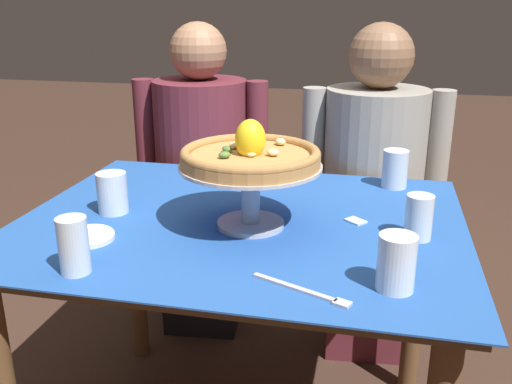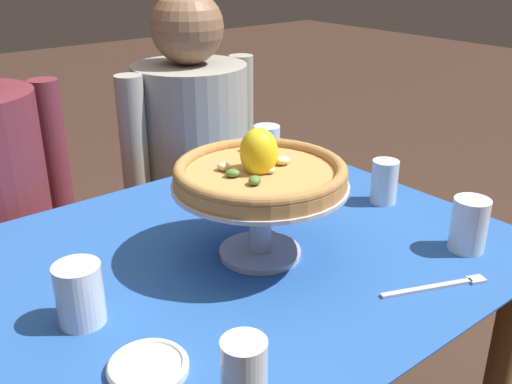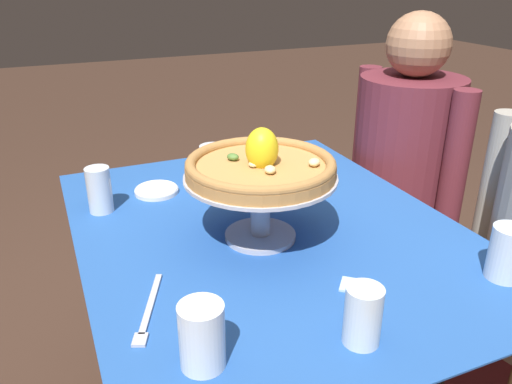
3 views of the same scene
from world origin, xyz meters
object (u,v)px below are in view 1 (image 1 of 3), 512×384
at_px(diner_left, 203,185).
at_px(diner_right, 371,198).
at_px(water_glass_back_right, 395,171).
at_px(water_glass_front_right, 396,266).
at_px(side_plate, 88,236).
at_px(sugar_packet, 356,221).
at_px(pizza_stand, 251,184).
at_px(pizza, 250,155).
at_px(dinner_fork, 305,291).
at_px(water_glass_front_left, 74,248).
at_px(water_glass_side_left, 112,195).
at_px(water_glass_side_right, 419,220).

xyz_separation_m(diner_left, diner_right, (0.64, -0.02, 0.00)).
relative_size(water_glass_back_right, diner_right, 0.10).
xyz_separation_m(water_glass_front_right, side_plate, (-0.70, 0.09, -0.04)).
height_order(side_plate, diner_right, diner_right).
bearing_deg(diner_left, diner_right, -2.01).
xyz_separation_m(water_glass_front_right, diner_left, (-0.70, 0.96, -0.20)).
relative_size(sugar_packet, diner_left, 0.04).
xyz_separation_m(pizza_stand, sugar_packet, (0.25, 0.08, -0.11)).
bearing_deg(pizza, dinner_fork, -59.59).
relative_size(dinner_fork, diner_left, 0.17).
height_order(dinner_fork, diner_left, diner_left).
distance_m(pizza, water_glass_back_right, 0.54).
height_order(water_glass_front_left, sugar_packet, water_glass_front_left).
height_order(water_glass_side_left, diner_left, diner_left).
bearing_deg(dinner_fork, diner_left, 117.95).
relative_size(pizza_stand, diner_right, 0.29).
distance_m(pizza, side_plate, 0.43).
xyz_separation_m(pizza_stand, side_plate, (-0.35, -0.17, -0.10)).
relative_size(water_glass_front_right, diner_right, 0.10).
xyz_separation_m(water_glass_side_left, sugar_packet, (0.63, 0.07, -0.05)).
bearing_deg(sugar_packet, pizza_stand, -161.64).
height_order(water_glass_front_right, water_glass_side_left, water_glass_front_right).
xyz_separation_m(water_glass_front_right, diner_right, (-0.06, 0.94, -0.19)).
bearing_deg(dinner_fork, water_glass_front_right, 17.50).
xyz_separation_m(pizza, side_plate, (-0.35, -0.17, -0.18)).
relative_size(water_glass_front_right, water_glass_side_left, 1.04).
height_order(water_glass_side_left, sugar_packet, water_glass_side_left).
bearing_deg(diner_right, water_glass_side_right, -80.16).
height_order(water_glass_side_left, dinner_fork, water_glass_side_left).
xyz_separation_m(pizza_stand, pizza, (-0.00, 0.00, 0.07)).
height_order(pizza, sugar_packet, pizza).
bearing_deg(water_glass_front_right, pizza, 143.80).
distance_m(water_glass_back_right, water_glass_side_left, 0.82).
bearing_deg(pizza_stand, diner_right, 67.23).
bearing_deg(diner_right, pizza, -112.80).
bearing_deg(diner_right, sugar_packet, -93.01).
xyz_separation_m(dinner_fork, diner_right, (0.11, 0.99, -0.14)).
relative_size(water_glass_side_left, diner_left, 0.09).
relative_size(water_glass_side_right, diner_right, 0.09).
bearing_deg(pizza_stand, sugar_packet, 18.36).
bearing_deg(dinner_fork, water_glass_front_left, -177.89).
relative_size(water_glass_front_left, side_plate, 0.99).
bearing_deg(water_glass_side_right, pizza, -178.49).
relative_size(side_plate, diner_right, 0.10).
bearing_deg(pizza_stand, pizza, 100.85).
bearing_deg(water_glass_back_right, pizza_stand, -131.68).
relative_size(water_glass_side_left, side_plate, 0.89).
relative_size(side_plate, diner_left, 0.10).
height_order(pizza_stand, diner_left, diner_left).
xyz_separation_m(water_glass_side_right, side_plate, (-0.76, -0.18, -0.04)).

